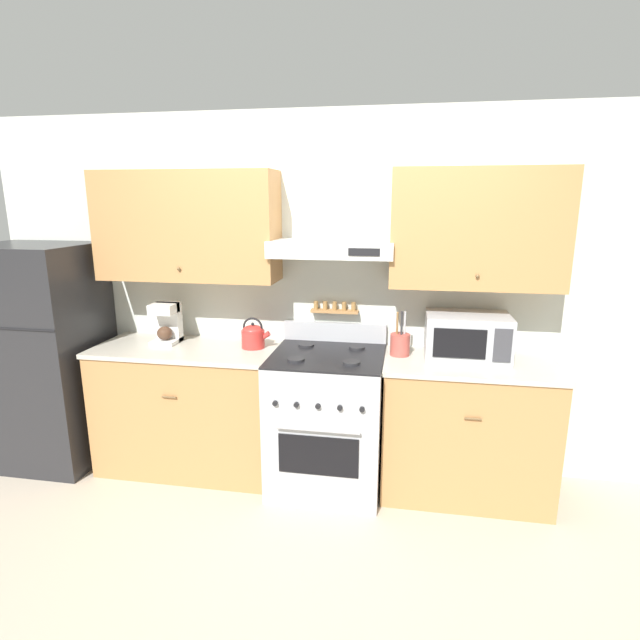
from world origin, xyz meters
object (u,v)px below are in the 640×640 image
object	(u,v)px
microwave	(467,336)
utensil_crock	(400,344)
stove_range	(327,419)
coffee_maker	(167,323)
tea_kettle	(253,336)
refrigerator	(43,355)

from	to	relation	value
microwave	utensil_crock	xyz separation A→B (m)	(-0.43, -0.02, -0.07)
stove_range	coffee_maker	bearing A→B (deg)	173.26
tea_kettle	utensil_crock	distance (m)	1.02
coffee_maker	stove_range	bearing A→B (deg)	-6.74
coffee_maker	microwave	bearing A→B (deg)	-0.18
coffee_maker	utensil_crock	distance (m)	1.69
stove_range	refrigerator	distance (m)	2.18
refrigerator	utensil_crock	size ratio (longest dim) A/B	5.45
stove_range	tea_kettle	size ratio (longest dim) A/B	4.95
tea_kettle	refrigerator	bearing A→B (deg)	-175.84
microwave	refrigerator	bearing A→B (deg)	-177.48
microwave	utensil_crock	distance (m)	0.44
refrigerator	microwave	bearing A→B (deg)	2.52
refrigerator	microwave	xyz separation A→B (m)	(3.06, 0.13, 0.26)
stove_range	utensil_crock	world-z (taller)	utensil_crock
stove_range	microwave	distance (m)	1.09
coffee_maker	tea_kettle	bearing A→B (deg)	-2.13
stove_range	tea_kettle	world-z (taller)	tea_kettle
utensil_crock	microwave	bearing A→B (deg)	2.36
microwave	stove_range	bearing A→B (deg)	-171.45
refrigerator	microwave	distance (m)	3.07
refrigerator	tea_kettle	world-z (taller)	refrigerator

